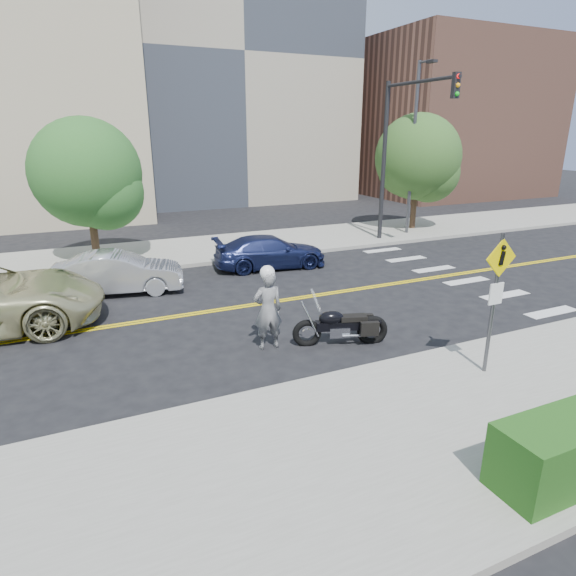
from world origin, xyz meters
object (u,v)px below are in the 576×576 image
(motorcyclist, at_px, (268,308))
(parked_car_silver, at_px, (118,273))
(parked_car_blue, at_px, (270,252))
(motorcycle, at_px, (341,317))
(pedestrian_sign, at_px, (496,291))

(motorcyclist, height_order, parked_car_silver, motorcyclist)
(parked_car_silver, height_order, parked_car_blue, parked_car_silver)
(motorcycle, bearing_deg, pedestrian_sign, -37.19)
(pedestrian_sign, xyz_separation_m, motorcycle, (-1.94, 2.77, -1.26))
(pedestrian_sign, distance_m, parked_car_blue, 10.16)
(motorcyclist, bearing_deg, parked_car_blue, -107.96)
(motorcycle, relative_size, parked_car_silver, 0.56)
(pedestrian_sign, distance_m, motorcycle, 3.61)
(motorcycle, bearing_deg, parked_car_blue, 99.17)
(parked_car_blue, bearing_deg, parked_car_silver, 104.66)
(motorcycle, bearing_deg, parked_car_silver, 143.16)
(pedestrian_sign, xyz_separation_m, motorcyclist, (-3.66, 3.30, -0.92))
(motorcyclist, bearing_deg, motorcycle, 167.76)
(parked_car_silver, distance_m, parked_car_blue, 5.74)
(motorcyclist, bearing_deg, pedestrian_sign, 142.80)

